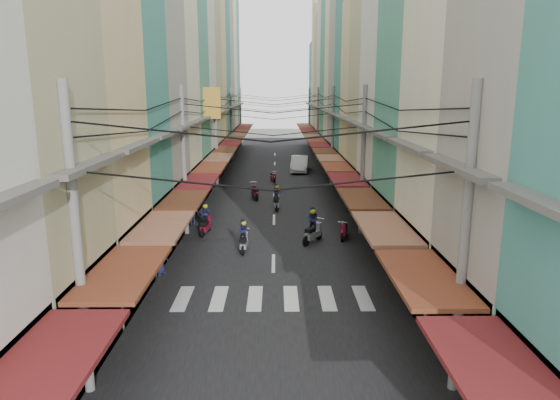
{
  "coord_description": "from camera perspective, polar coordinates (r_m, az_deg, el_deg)",
  "views": [
    {
      "loc": [
        0.12,
        -24.06,
        7.93
      ],
      "look_at": [
        0.35,
        2.91,
        1.95
      ],
      "focal_mm": 32.0,
      "sensor_mm": 36.0,
      "label": 1
    }
  ],
  "objects": [
    {
      "name": "sidewalk_right",
      "position": [
        45.22,
        7.64,
        2.33
      ],
      "size": [
        3.0,
        80.0,
        0.06
      ],
      "primitive_type": "cube",
      "color": "slate",
      "rests_on": "ground"
    },
    {
      "name": "road",
      "position": [
        44.77,
        -0.63,
        2.31
      ],
      "size": [
        10.0,
        80.0,
        0.02
      ],
      "primitive_type": "cube",
      "color": "black",
      "rests_on": "ground"
    },
    {
      "name": "pedestrians",
      "position": [
        28.14,
        -9.48,
        -1.91
      ],
      "size": [
        13.09,
        23.23,
        2.14
      ],
      "color": "black",
      "rests_on": "ground"
    },
    {
      "name": "ground",
      "position": [
        25.34,
        -0.74,
        -5.74
      ],
      "size": [
        160.0,
        160.0,
        0.0
      ],
      "primitive_type": "plane",
      "color": "slate",
      "rests_on": "ground"
    },
    {
      "name": "market_umbrella",
      "position": [
        22.53,
        14.12,
        -3.2
      ],
      "size": [
        2.14,
        2.14,
        2.25
      ],
      "color": "#B2B2B7",
      "rests_on": "ground"
    },
    {
      "name": "parked_scooters",
      "position": [
        21.23,
        12.47,
        -8.38
      ],
      "size": [
        13.12,
        12.94,
        1.0
      ],
      "color": "black",
      "rests_on": "ground"
    },
    {
      "name": "white_car",
      "position": [
        49.4,
        2.25,
        3.26
      ],
      "size": [
        5.6,
        2.6,
        1.92
      ],
      "primitive_type": "imported",
      "rotation": [
        0.0,
        0.0,
        -0.09
      ],
      "color": "silver",
      "rests_on": "ground"
    },
    {
      "name": "sidewalk_left",
      "position": [
        45.25,
        -8.9,
        2.3
      ],
      "size": [
        3.0,
        80.0,
        0.06
      ],
      "primitive_type": "cube",
      "color": "slate",
      "rests_on": "ground"
    },
    {
      "name": "building_row_right",
      "position": [
        41.28,
        10.74,
        14.35
      ],
      "size": [
        7.8,
        68.98,
        22.59
      ],
      "color": "teal",
      "rests_on": "ground"
    },
    {
      "name": "moving_scooters",
      "position": [
        29.95,
        -1.28,
        -1.81
      ],
      "size": [
        8.03,
        20.97,
        1.91
      ],
      "color": "black",
      "rests_on": "ground"
    },
    {
      "name": "bicycle",
      "position": [
        27.73,
        14.57,
        -4.53
      ],
      "size": [
        1.71,
        1.1,
        1.1
      ],
      "primitive_type": "imported",
      "rotation": [
        0.0,
        0.0,
        1.23
      ],
      "color": "black",
      "rests_on": "ground"
    },
    {
      "name": "utility_poles",
      "position": [
        39.1,
        -0.68,
        10.54
      ],
      "size": [
        10.2,
        66.13,
        8.2
      ],
      "color": "gray",
      "rests_on": "ground"
    },
    {
      "name": "crosswalk",
      "position": [
        19.72,
        -0.81,
        -11.14
      ],
      "size": [
        7.55,
        2.4,
        0.01
      ],
      "color": "silver",
      "rests_on": "ground"
    },
    {
      "name": "building_row_left",
      "position": [
        41.45,
        -12.08,
        14.79
      ],
      "size": [
        7.8,
        67.67,
        23.7
      ],
      "color": "silver",
      "rests_on": "ground"
    },
    {
      "name": "traffic_sign",
      "position": [
        23.54,
        12.82,
        -2.25
      ],
      "size": [
        0.1,
        0.62,
        2.84
      ],
      "color": "gray",
      "rests_on": "ground"
    }
  ]
}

